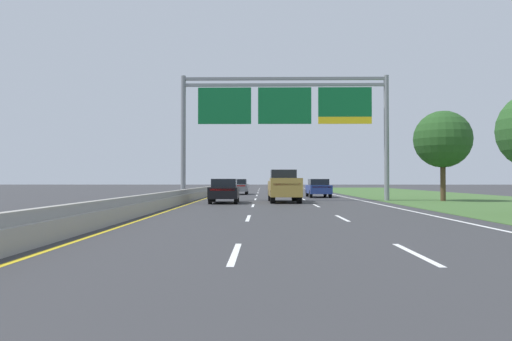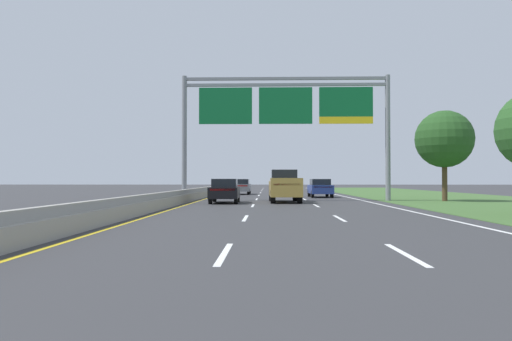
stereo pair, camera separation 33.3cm
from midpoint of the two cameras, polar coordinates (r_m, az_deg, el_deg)
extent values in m
plane|color=#333335|center=(34.36, 2.67, -3.63)|extent=(220.00, 220.00, 0.00)
cube|color=white|center=(9.95, -3.51, -9.87)|extent=(0.14, 3.00, 0.01)
cube|color=white|center=(18.89, -1.44, -5.71)|extent=(0.14, 3.00, 0.01)
cube|color=white|center=(27.86, -0.71, -4.22)|extent=(0.14, 3.00, 0.01)
cube|color=white|center=(36.85, -0.33, -3.46)|extent=(0.14, 3.00, 0.01)
cube|color=white|center=(45.84, -0.11, -2.99)|extent=(0.14, 3.00, 0.01)
cube|color=white|center=(54.84, 0.05, -2.68)|extent=(0.14, 3.00, 0.01)
cube|color=white|center=(63.83, 0.15, -2.46)|extent=(0.14, 3.00, 0.01)
cube|color=white|center=(72.83, 0.24, -2.29)|extent=(0.14, 3.00, 0.01)
cube|color=white|center=(81.83, 0.30, -2.16)|extent=(0.14, 3.00, 0.01)
cube|color=white|center=(10.36, 17.66, -9.48)|extent=(0.14, 3.00, 0.01)
cube|color=white|center=(19.10, 9.78, -5.64)|extent=(0.14, 3.00, 0.01)
cube|color=white|center=(28.01, 6.90, -4.19)|extent=(0.14, 3.00, 0.01)
cube|color=white|center=(36.96, 5.42, -3.44)|extent=(0.14, 3.00, 0.01)
cube|color=white|center=(45.93, 4.52, -2.98)|extent=(0.14, 3.00, 0.01)
cube|color=white|center=(54.91, 3.91, -2.67)|extent=(0.14, 3.00, 0.01)
cube|color=white|center=(63.90, 3.48, -2.45)|extent=(0.14, 3.00, 0.01)
cube|color=white|center=(72.89, 3.15, -2.28)|extent=(0.14, 3.00, 0.01)
cube|color=white|center=(81.88, 2.89, -2.15)|extent=(0.14, 3.00, 0.01)
cube|color=white|center=(35.05, 12.38, -3.55)|extent=(0.16, 106.00, 0.01)
cube|color=gold|center=(34.68, -7.14, -3.60)|extent=(0.16, 106.00, 0.01)
cube|color=#3D602D|center=(37.50, 24.54, -3.31)|extent=(14.00, 110.00, 0.02)
cube|color=#99968E|center=(34.77, -8.28, -3.14)|extent=(0.60, 110.00, 0.55)
cube|color=#99968E|center=(34.76, -8.28, -2.44)|extent=(0.25, 110.00, 0.30)
cylinder|color=gray|center=(35.04, -8.96, 3.85)|extent=(0.36, 0.36, 9.07)
cylinder|color=gray|center=(35.63, 15.08, 3.79)|extent=(0.36, 0.36, 9.07)
cube|color=gray|center=(35.20, 3.15, 10.91)|extent=(14.70, 0.24, 0.20)
cube|color=gray|center=(35.11, 3.15, 10.19)|extent=(14.70, 0.24, 0.20)
cube|color=#0C602D|center=(34.76, -4.05, 7.73)|extent=(3.83, 0.12, 2.63)
cube|color=#0C602D|center=(34.66, 3.17, 7.75)|extent=(3.83, 0.12, 2.63)
cube|color=#0C602D|center=(35.15, 10.32, 8.06)|extent=(3.83, 0.12, 2.13)
cube|color=yellow|center=(34.96, 10.32, 5.92)|extent=(3.83, 0.12, 0.50)
cube|color=#A38438|center=(32.27, 3.07, -2.16)|extent=(2.13, 5.45, 1.00)
cube|color=black|center=(33.11, 2.98, -0.59)|extent=(1.76, 1.94, 0.78)
cube|color=#B21414|center=(29.61, 3.39, -1.68)|extent=(1.68, 0.12, 0.12)
cube|color=#A38438|center=(30.54, 3.27, -1.10)|extent=(2.04, 1.99, 0.20)
cylinder|color=black|center=(34.07, 1.45, -2.95)|extent=(0.32, 0.85, 0.84)
cylinder|color=black|center=(34.18, 4.30, -2.94)|extent=(0.32, 0.85, 0.84)
cylinder|color=black|center=(30.41, 1.69, -3.17)|extent=(0.32, 0.85, 0.84)
cylinder|color=black|center=(30.52, 4.88, -3.16)|extent=(0.32, 0.85, 0.84)
cube|color=black|center=(31.21, -4.11, -2.62)|extent=(1.92, 4.44, 0.72)
cube|color=black|center=(31.15, -4.11, -1.48)|extent=(1.62, 2.33, 0.52)
cube|color=#B21414|center=(29.05, -4.38, -2.31)|extent=(1.53, 0.11, 0.12)
cylinder|color=black|center=(32.78, -5.34, -3.17)|extent=(0.23, 0.66, 0.66)
cylinder|color=black|center=(32.68, -2.54, -3.18)|extent=(0.23, 0.66, 0.66)
cylinder|color=black|center=(29.80, -5.83, -3.38)|extent=(0.23, 0.66, 0.66)
cylinder|color=black|center=(29.69, -2.75, -3.39)|extent=(0.23, 0.66, 0.66)
cube|color=navy|center=(41.56, 7.23, -2.23)|extent=(1.86, 4.42, 0.72)
cube|color=black|center=(41.50, 7.23, -1.38)|extent=(1.59, 2.32, 0.52)
cube|color=#B21414|center=(39.41, 7.61, -1.98)|extent=(1.53, 0.10, 0.12)
cylinder|color=black|center=(42.97, 5.93, -2.68)|extent=(0.23, 0.66, 0.66)
cylinder|color=black|center=(43.15, 8.04, -2.67)|extent=(0.23, 0.66, 0.66)
cylinder|color=black|center=(39.99, 6.35, -2.80)|extent=(0.23, 0.66, 0.66)
cylinder|color=black|center=(40.19, 8.62, -2.78)|extent=(0.23, 0.66, 0.66)
cube|color=slate|center=(49.30, -2.25, -2.06)|extent=(1.85, 4.41, 0.72)
cube|color=black|center=(49.24, -2.25, -1.34)|extent=(1.58, 2.31, 0.52)
cube|color=#B21414|center=(47.14, -2.40, -1.84)|extent=(1.53, 0.09, 0.12)
cylinder|color=black|center=(50.85, -3.05, -2.43)|extent=(0.22, 0.66, 0.66)
cylinder|color=black|center=(50.76, -1.24, -2.44)|extent=(0.22, 0.66, 0.66)
cylinder|color=black|center=(47.87, -3.31, -2.52)|extent=(0.22, 0.66, 0.66)
cylinder|color=black|center=(47.77, -1.40, -2.52)|extent=(0.22, 0.66, 0.66)
cylinder|color=#4C3823|center=(36.07, 21.22, -1.24)|extent=(0.36, 0.36, 2.77)
sphere|color=#234C1E|center=(36.18, 21.18, 3.51)|extent=(4.02, 4.02, 4.02)
camera|label=1|loc=(0.17, -90.33, 0.01)|focal=33.45mm
camera|label=2|loc=(0.17, 89.67, -0.01)|focal=33.45mm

